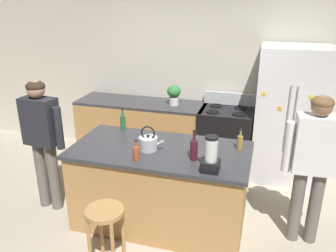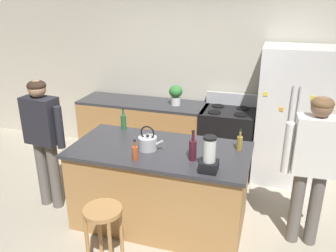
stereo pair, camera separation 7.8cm
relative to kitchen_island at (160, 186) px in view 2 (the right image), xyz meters
The scene contains 16 objects.
ground_plane 0.47m from the kitchen_island, ahead, with size 14.00×14.00×0.00m, color #B2A893.
back_wall 2.14m from the kitchen_island, 90.00° to the left, with size 8.00×0.10×2.70m, color beige.
kitchen_island is the anchor object (origin of this frame).
back_counter_run 1.74m from the kitchen_island, 117.30° to the left, with size 2.00×0.64×0.93m.
refrigerator 2.09m from the kitchen_island, 47.55° to the left, with size 0.90×0.73×1.87m.
stove_range 1.61m from the kitchen_island, 71.03° to the left, with size 0.76×0.65×1.11m.
person_by_island_left 1.50m from the kitchen_island, behind, with size 0.60×0.26×1.60m.
person_by_sink_right 1.63m from the kitchen_island, ahead, with size 0.59×0.25×1.61m.
bar_stool 0.88m from the kitchen_island, 107.85° to the right, with size 0.36×0.36×0.66m.
potted_plant 1.70m from the kitchen_island, 100.00° to the left, with size 0.20×0.20×0.30m.
blender_appliance 0.92m from the kitchen_island, 29.23° to the right, with size 0.17×0.17×0.35m.
bottle_wine 0.72m from the kitchen_island, 21.19° to the right, with size 0.08×0.08×0.32m.
bottle_olive_oil 0.92m from the kitchen_island, 146.11° to the left, with size 0.07×0.07×0.28m.
bottle_cooking_sauce 0.65m from the kitchen_island, 114.61° to the right, with size 0.06×0.06×0.22m.
bottle_vinegar 1.01m from the kitchen_island, 14.77° to the left, with size 0.06×0.06×0.24m.
tea_kettle 0.56m from the kitchen_island, 153.79° to the right, with size 0.28×0.20×0.27m.
Camera 2 is at (1.10, -3.21, 2.49)m, focal length 37.09 mm.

